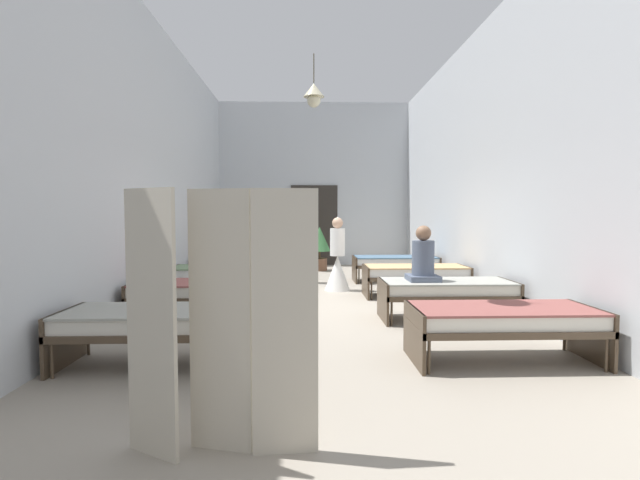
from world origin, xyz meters
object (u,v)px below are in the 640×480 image
object	(u,v)px
bed_right_row_2	(415,273)
bed_right_row_1	(446,290)
bed_right_row_0	(503,320)
patient_seated_primary	(423,260)
bed_left_row_0	(158,322)
bed_left_row_2	(224,274)
privacy_screen	(219,323)
bed_left_row_1	(200,291)
nurse_mid_aisle	(337,264)
potted_plant	(320,244)
bed_left_row_3	(239,263)
bed_right_row_3	(395,262)
nurse_near_aisle	(302,259)

from	to	relation	value
bed_right_row_2	bed_right_row_1	bearing A→B (deg)	-90.00
bed_right_row_0	patient_seated_primary	size ratio (longest dim) A/B	2.37
bed_left_row_0	bed_left_row_2	world-z (taller)	same
bed_right_row_2	privacy_screen	bearing A→B (deg)	-115.13
bed_left_row_1	privacy_screen	size ratio (longest dim) A/B	1.12
bed_left_row_0	nurse_mid_aisle	size ratio (longest dim) A/B	1.28
bed_right_row_2	bed_left_row_0	bearing A→B (deg)	-133.09
bed_left_row_1	potted_plant	distance (m)	6.17
bed_left_row_3	patient_seated_primary	distance (m)	4.99
bed_right_row_3	privacy_screen	world-z (taller)	privacy_screen
bed_left_row_3	potted_plant	xyz separation A→B (m)	(1.89, 2.07, 0.29)
bed_right_row_3	privacy_screen	size ratio (longest dim) A/B	1.12
potted_plant	bed_left_row_0	bearing A→B (deg)	-103.68
bed_right_row_2	nurse_mid_aisle	bearing A→B (deg)	152.81
bed_left_row_2	potted_plant	world-z (taller)	potted_plant
bed_left_row_3	potted_plant	world-z (taller)	potted_plant
bed_right_row_0	nurse_near_aisle	xyz separation A→B (m)	(-2.11, 5.57, 0.09)
bed_right_row_1	nurse_near_aisle	xyz separation A→B (m)	(-2.11, 3.67, 0.09)
bed_left_row_3	privacy_screen	xyz separation A→B (m)	(0.95, -7.45, 0.41)
nurse_mid_aisle	nurse_near_aisle	bearing A→B (deg)	104.45
bed_right_row_1	nurse_mid_aisle	xyz separation A→B (m)	(-1.40, 2.62, 0.09)
bed_left_row_3	nurse_mid_aisle	size ratio (longest dim) A/B	1.28
bed_right_row_2	bed_right_row_0	bearing A→B (deg)	-90.00
bed_left_row_0	nurse_near_aisle	bearing A→B (deg)	75.50
bed_left_row_0	bed_left_row_3	bearing A→B (deg)	90.00
bed_right_row_0	bed_right_row_3	bearing A→B (deg)	90.00
bed_left_row_1	bed_left_row_2	size ratio (longest dim) A/B	1.00
bed_right_row_0	bed_left_row_3	xyz separation A→B (m)	(-3.55, 5.70, 0.00)
bed_right_row_2	nurse_near_aisle	world-z (taller)	nurse_near_aisle
bed_right_row_0	bed_left_row_1	bearing A→B (deg)	151.87
bed_right_row_1	bed_left_row_3	xyz separation A→B (m)	(-3.55, 3.80, 0.00)
bed_right_row_1	patient_seated_primary	world-z (taller)	patient_seated_primary
bed_left_row_3	bed_right_row_3	xyz separation A→B (m)	(3.55, 0.00, 0.00)
bed_left_row_3	patient_seated_primary	size ratio (longest dim) A/B	2.37
bed_left_row_3	potted_plant	size ratio (longest dim) A/B	1.59
potted_plant	privacy_screen	bearing A→B (deg)	-95.65
bed_left_row_2	nurse_mid_aisle	world-z (taller)	nurse_mid_aisle
bed_right_row_3	nurse_mid_aisle	distance (m)	1.84
bed_right_row_0	nurse_mid_aisle	world-z (taller)	nurse_mid_aisle
bed_left_row_0	bed_left_row_2	size ratio (longest dim) A/B	1.00
potted_plant	privacy_screen	xyz separation A→B (m)	(-0.94, -9.52, 0.12)
bed_left_row_2	patient_seated_primary	size ratio (longest dim) A/B	2.37
bed_left_row_0	bed_right_row_1	bearing A→B (deg)	28.13
bed_right_row_0	bed_right_row_3	xyz separation A→B (m)	(0.00, 5.70, 0.00)
bed_left_row_0	nurse_near_aisle	world-z (taller)	nurse_near_aisle
bed_left_row_0	bed_right_row_2	bearing A→B (deg)	46.91
bed_left_row_3	nurse_near_aisle	xyz separation A→B (m)	(1.44, -0.13, 0.09)
bed_right_row_0	nurse_near_aisle	distance (m)	5.96
bed_left_row_1	nurse_mid_aisle	size ratio (longest dim) A/B	1.28
bed_right_row_0	bed_right_row_2	xyz separation A→B (m)	(0.00, 3.80, 0.00)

